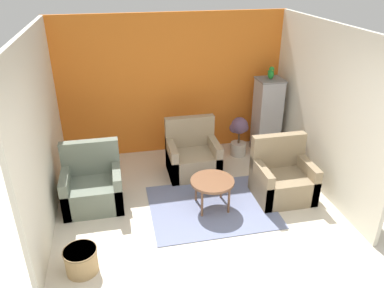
{
  "coord_description": "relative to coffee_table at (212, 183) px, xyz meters",
  "views": [
    {
      "loc": [
        -1.06,
        -3.22,
        3.37
      ],
      "look_at": [
        0.0,
        1.69,
        0.91
      ],
      "focal_mm": 35.0,
      "sensor_mm": 36.0,
      "label": 1
    }
  ],
  "objects": [
    {
      "name": "ground_plane",
      "position": [
        -0.22,
        -1.31,
        -0.43
      ],
      "size": [
        20.0,
        20.0,
        0.0
      ],
      "primitive_type": "plane",
      "color": "beige",
      "rests_on": "ground"
    },
    {
      "name": "wall_back_accent",
      "position": [
        -0.22,
        2.1,
        0.87
      ],
      "size": [
        4.25,
        0.06,
        2.59
      ],
      "color": "orange",
      "rests_on": "ground_plane"
    },
    {
      "name": "wall_left",
      "position": [
        -2.32,
        0.38,
        0.87
      ],
      "size": [
        0.06,
        3.37,
        2.59
      ],
      "color": "silver",
      "rests_on": "ground_plane"
    },
    {
      "name": "wall_right",
      "position": [
        1.87,
        0.38,
        0.87
      ],
      "size": [
        0.06,
        3.37,
        2.59
      ],
      "color": "silver",
      "rests_on": "ground_plane"
    },
    {
      "name": "area_rug",
      "position": [
        -0.0,
        -0.0,
        -0.42
      ],
      "size": [
        1.86,
        1.47,
        0.01
      ],
      "color": "slate",
      "rests_on": "ground_plane"
    },
    {
      "name": "coffee_table",
      "position": [
        0.0,
        0.0,
        0.0
      ],
      "size": [
        0.65,
        0.65,
        0.47
      ],
      "color": "brown",
      "rests_on": "ground_plane"
    },
    {
      "name": "armchair_left",
      "position": [
        -1.74,
        0.46,
        -0.12
      ],
      "size": [
        0.86,
        0.73,
        0.96
      ],
      "color": "slate",
      "rests_on": "ground_plane"
    },
    {
      "name": "armchair_right",
      "position": [
        1.15,
        0.07,
        -0.12
      ],
      "size": [
        0.86,
        0.73,
        0.96
      ],
      "color": "#8E7A5B",
      "rests_on": "ground_plane"
    },
    {
      "name": "armchair_middle",
      "position": [
        -0.06,
        1.08,
        -0.12
      ],
      "size": [
        0.86,
        0.73,
        0.96
      ],
      "color": "#9E896B",
      "rests_on": "ground_plane"
    },
    {
      "name": "birdcage",
      "position": [
        1.49,
        1.61,
        0.3
      ],
      "size": [
        0.46,
        0.46,
        1.45
      ],
      "color": "slate",
      "rests_on": "ground_plane"
    },
    {
      "name": "parrot",
      "position": [
        1.49,
        1.61,
        1.13
      ],
      "size": [
        0.11,
        0.2,
        0.23
      ],
      "color": "#1E842D",
      "rests_on": "birdcage"
    },
    {
      "name": "potted_plant",
      "position": [
        0.93,
        1.55,
        0.01
      ],
      "size": [
        0.35,
        0.31,
        0.77
      ],
      "color": "beige",
      "rests_on": "ground_plane"
    },
    {
      "name": "wicker_basket",
      "position": [
        -1.86,
        -0.94,
        -0.26
      ],
      "size": [
        0.4,
        0.4,
        0.32
      ],
      "color": "tan",
      "rests_on": "ground_plane"
    }
  ]
}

